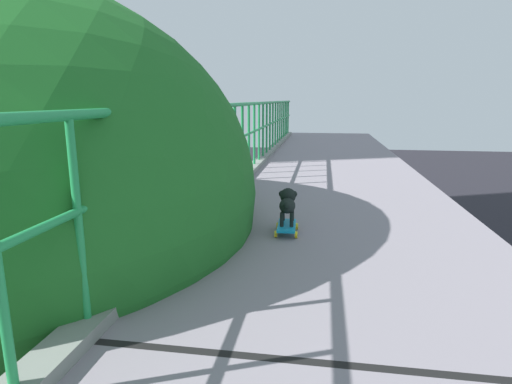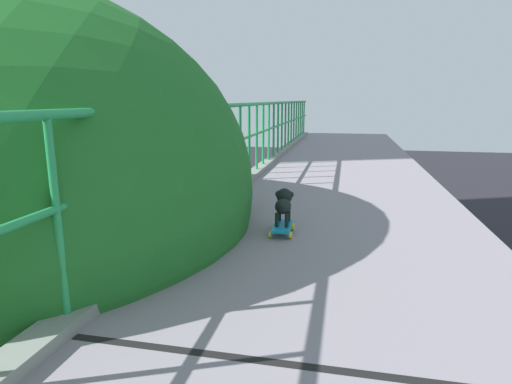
{
  "view_description": "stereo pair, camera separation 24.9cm",
  "coord_description": "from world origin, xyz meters",
  "px_view_note": "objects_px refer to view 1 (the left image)",
  "views": [
    {
      "loc": [
        1.0,
        -1.09,
        6.92
      ],
      "look_at": [
        0.27,
        3.54,
        5.88
      ],
      "focal_mm": 29.59,
      "sensor_mm": 36.0,
      "label": 1
    },
    {
      "loc": [
        1.25,
        -1.05,
        6.92
      ],
      "look_at": [
        0.27,
        3.54,
        5.88
      ],
      "focal_mm": 29.59,
      "sensor_mm": 36.0,
      "label": 2
    }
  ],
  "objects_px": {
    "toy_skateboard": "(287,227)",
    "small_dog": "(288,202)",
    "car_red_taxi_fifth": "(104,311)",
    "city_bus": "(134,198)"
  },
  "relations": [
    {
      "from": "toy_skateboard",
      "to": "small_dog",
      "type": "xyz_separation_m",
      "value": [
        -0.0,
        0.08,
        0.22
      ]
    },
    {
      "from": "small_dog",
      "to": "toy_skateboard",
      "type": "bearing_deg",
      "value": -88.7
    },
    {
      "from": "car_red_taxi_fifth",
      "to": "city_bus",
      "type": "distance_m",
      "value": 10.19
    },
    {
      "from": "small_dog",
      "to": "car_red_taxi_fifth",
      "type": "bearing_deg",
      "value": 131.64
    },
    {
      "from": "car_red_taxi_fifth",
      "to": "toy_skateboard",
      "type": "xyz_separation_m",
      "value": [
        6.05,
        -6.89,
        5.03
      ]
    },
    {
      "from": "toy_skateboard",
      "to": "city_bus",
      "type": "bearing_deg",
      "value": 119.91
    },
    {
      "from": "car_red_taxi_fifth",
      "to": "small_dog",
      "type": "xyz_separation_m",
      "value": [
        6.05,
        -6.8,
        5.25
      ]
    },
    {
      "from": "car_red_taxi_fifth",
      "to": "small_dog",
      "type": "bearing_deg",
      "value": -48.36
    },
    {
      "from": "city_bus",
      "to": "small_dog",
      "type": "height_order",
      "value": "small_dog"
    },
    {
      "from": "car_red_taxi_fifth",
      "to": "city_bus",
      "type": "relative_size",
      "value": 0.33
    }
  ]
}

